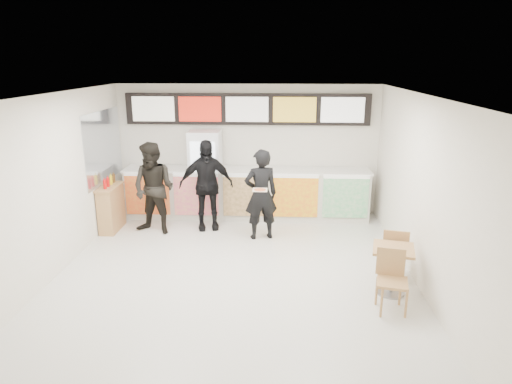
# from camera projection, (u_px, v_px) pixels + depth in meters

# --- Properties ---
(floor) EXTENTS (7.00, 7.00, 0.00)m
(floor) POSITION_uv_depth(u_px,v_px,m) (234.00, 278.00, 7.64)
(floor) COLOR beige
(floor) RESTS_ON ground
(ceiling) EXTENTS (7.00, 7.00, 0.00)m
(ceiling) POSITION_uv_depth(u_px,v_px,m) (231.00, 96.00, 6.81)
(ceiling) COLOR white
(ceiling) RESTS_ON wall_back
(wall_back) EXTENTS (6.00, 0.00, 6.00)m
(wall_back) POSITION_uv_depth(u_px,v_px,m) (248.00, 150.00, 10.58)
(wall_back) COLOR silver
(wall_back) RESTS_ON floor
(wall_left) EXTENTS (0.00, 7.00, 7.00)m
(wall_left) POSITION_uv_depth(u_px,v_px,m) (48.00, 189.00, 7.37)
(wall_left) COLOR silver
(wall_left) RESTS_ON floor
(wall_right) EXTENTS (0.00, 7.00, 7.00)m
(wall_right) POSITION_uv_depth(u_px,v_px,m) (425.00, 195.00, 7.07)
(wall_right) COLOR silver
(wall_right) RESTS_ON floor
(service_counter) EXTENTS (5.56, 0.77, 1.14)m
(service_counter) POSITION_uv_depth(u_px,v_px,m) (247.00, 193.00, 10.45)
(service_counter) COLOR silver
(service_counter) RESTS_ON floor
(menu_board) EXTENTS (5.50, 0.14, 0.70)m
(menu_board) POSITION_uv_depth(u_px,v_px,m) (247.00, 109.00, 10.23)
(menu_board) COLOR black
(menu_board) RESTS_ON wall_back
(drinks_fridge) EXTENTS (0.70, 0.67, 2.00)m
(drinks_fridge) POSITION_uv_depth(u_px,v_px,m) (206.00, 174.00, 10.39)
(drinks_fridge) COLOR white
(drinks_fridge) RESTS_ON floor
(mirror_panel) EXTENTS (0.01, 2.00, 1.50)m
(mirror_panel) POSITION_uv_depth(u_px,v_px,m) (104.00, 146.00, 9.65)
(mirror_panel) COLOR #B2B7BF
(mirror_panel) RESTS_ON wall_left
(customer_main) EXTENTS (0.77, 0.61, 1.85)m
(customer_main) POSITION_uv_depth(u_px,v_px,m) (261.00, 195.00, 9.11)
(customer_main) COLOR black
(customer_main) RESTS_ON floor
(customer_left) EXTENTS (1.11, 0.97, 1.92)m
(customer_left) POSITION_uv_depth(u_px,v_px,m) (154.00, 189.00, 9.39)
(customer_left) COLOR black
(customer_left) RESTS_ON floor
(customer_mid) EXTENTS (1.21, 0.71, 1.94)m
(customer_mid) POSITION_uv_depth(u_px,v_px,m) (206.00, 185.00, 9.64)
(customer_mid) COLOR black
(customer_mid) RESTS_ON floor
(pizza_slice) EXTENTS (0.36, 0.36, 0.02)m
(pizza_slice) POSITION_uv_depth(u_px,v_px,m) (260.00, 189.00, 8.62)
(pizza_slice) COLOR beige
(pizza_slice) RESTS_ON customer_main
(cafe_table) EXTENTS (0.75, 1.60, 0.90)m
(cafe_table) POSITION_uv_depth(u_px,v_px,m) (392.00, 262.00, 7.01)
(cafe_table) COLOR #AE874F
(cafe_table) RESTS_ON floor
(condiment_ledge) EXTENTS (0.35, 0.87, 1.16)m
(condiment_ledge) POSITION_uv_depth(u_px,v_px,m) (111.00, 207.00, 9.69)
(condiment_ledge) COLOR #AE874F
(condiment_ledge) RESTS_ON floor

